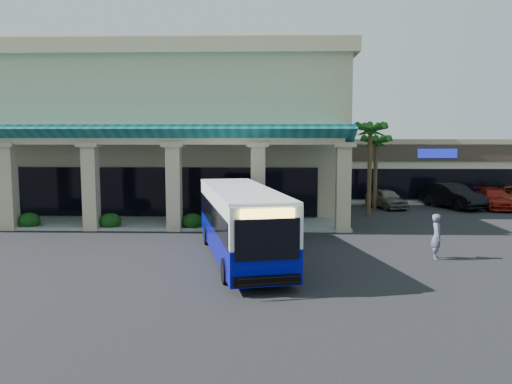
{
  "coord_description": "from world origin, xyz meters",
  "views": [
    {
      "loc": [
        2.21,
        -21.16,
        4.94
      ],
      "look_at": [
        1.41,
        4.35,
        2.2
      ],
      "focal_mm": 35.0,
      "sensor_mm": 36.0,
      "label": 1
    }
  ],
  "objects_px": {
    "transit_bus": "(241,224)",
    "car_silver": "(386,198)",
    "car_red": "(495,199)",
    "car_white": "(452,196)",
    "pedestrian": "(437,236)"
  },
  "relations": [
    {
      "from": "pedestrian",
      "to": "car_silver",
      "type": "height_order",
      "value": "pedestrian"
    },
    {
      "from": "car_silver",
      "to": "car_white",
      "type": "bearing_deg",
      "value": -13.65
    },
    {
      "from": "car_white",
      "to": "transit_bus",
      "type": "bearing_deg",
      "value": -154.56
    },
    {
      "from": "car_silver",
      "to": "car_red",
      "type": "relative_size",
      "value": 0.85
    },
    {
      "from": "car_red",
      "to": "transit_bus",
      "type": "bearing_deg",
      "value": -132.32
    },
    {
      "from": "car_silver",
      "to": "car_red",
      "type": "bearing_deg",
      "value": -16.96
    },
    {
      "from": "car_silver",
      "to": "car_white",
      "type": "relative_size",
      "value": 0.77
    },
    {
      "from": "pedestrian",
      "to": "car_red",
      "type": "height_order",
      "value": "pedestrian"
    },
    {
      "from": "car_white",
      "to": "car_red",
      "type": "bearing_deg",
      "value": -28.7
    },
    {
      "from": "transit_bus",
      "to": "pedestrian",
      "type": "distance_m",
      "value": 8.08
    },
    {
      "from": "pedestrian",
      "to": "car_silver",
      "type": "bearing_deg",
      "value": 6.64
    },
    {
      "from": "pedestrian",
      "to": "car_white",
      "type": "bearing_deg",
      "value": -9.69
    },
    {
      "from": "transit_bus",
      "to": "car_silver",
      "type": "bearing_deg",
      "value": 45.58
    },
    {
      "from": "transit_bus",
      "to": "pedestrian",
      "type": "bearing_deg",
      "value": -11.4
    },
    {
      "from": "car_white",
      "to": "car_silver",
      "type": "bearing_deg",
      "value": 159.95
    }
  ]
}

